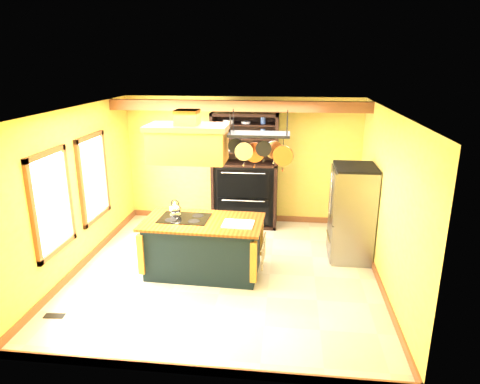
% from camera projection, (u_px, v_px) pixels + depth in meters
% --- Properties ---
extents(floor, '(5.00, 5.00, 0.00)m').
position_uv_depth(floor, '(226.00, 271.00, 7.22)').
color(floor, beige).
rests_on(floor, ground).
extents(ceiling, '(5.00, 5.00, 0.00)m').
position_uv_depth(ceiling, '(224.00, 110.00, 6.42)').
color(ceiling, white).
rests_on(ceiling, wall_back).
extents(wall_back, '(5.00, 0.02, 2.70)m').
position_uv_depth(wall_back, '(242.00, 160.00, 9.19)').
color(wall_back, '#E6BB54').
rests_on(wall_back, floor).
extents(wall_front, '(5.00, 0.02, 2.70)m').
position_uv_depth(wall_front, '(190.00, 268.00, 4.45)').
color(wall_front, '#E6BB54').
rests_on(wall_front, floor).
extents(wall_left, '(0.02, 5.00, 2.70)m').
position_uv_depth(wall_left, '(76.00, 190.00, 7.10)').
color(wall_left, '#E6BB54').
rests_on(wall_left, floor).
extents(wall_right, '(0.02, 5.00, 2.70)m').
position_uv_depth(wall_right, '(386.00, 201.00, 6.55)').
color(wall_right, '#E6BB54').
rests_on(wall_right, floor).
extents(ceiling_beam, '(5.00, 0.15, 0.20)m').
position_uv_depth(ceiling_beam, '(238.00, 106.00, 8.07)').
color(ceiling_beam, brown).
rests_on(ceiling_beam, ceiling).
extents(window_near, '(0.06, 1.06, 1.56)m').
position_uv_depth(window_near, '(52.00, 203.00, 6.32)').
color(window_near, brown).
rests_on(window_near, wall_left).
extents(window_far, '(0.06, 1.06, 1.56)m').
position_uv_depth(window_far, '(94.00, 178.00, 7.65)').
color(window_far, brown).
rests_on(window_far, wall_left).
extents(kitchen_island, '(1.98, 1.15, 1.11)m').
position_uv_depth(kitchen_island, '(203.00, 246.00, 7.08)').
color(kitchen_island, black).
rests_on(kitchen_island, floor).
extents(range_hood, '(1.25, 0.71, 0.80)m').
position_uv_depth(range_hood, '(188.00, 141.00, 6.59)').
color(range_hood, gold).
rests_on(range_hood, ceiling).
extents(pot_rack, '(1.01, 0.46, 0.81)m').
position_uv_depth(pot_rack, '(260.00, 142.00, 6.46)').
color(pot_rack, black).
rests_on(pot_rack, ceiling).
extents(refrigerator, '(0.72, 0.85, 1.66)m').
position_uv_depth(refrigerator, '(351.00, 215.00, 7.53)').
color(refrigerator, gray).
rests_on(refrigerator, floor).
extents(hutch, '(1.36, 0.62, 2.41)m').
position_uv_depth(hutch, '(245.00, 183.00, 9.06)').
color(hutch, black).
rests_on(hutch, floor).
extents(floor_register, '(0.29, 0.14, 0.01)m').
position_uv_depth(floor_register, '(54.00, 316.00, 5.96)').
color(floor_register, black).
rests_on(floor_register, floor).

